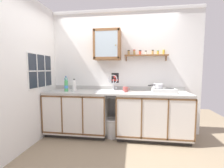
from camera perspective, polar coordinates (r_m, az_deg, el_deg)
floor at (r=3.01m, az=0.34°, el=-21.56°), size 5.87×5.87×0.00m
back_wall at (r=3.40m, az=1.96°, el=4.82°), size 3.47×0.07×2.64m
side_wall_left at (r=3.01m, az=-29.15°, el=3.88°), size 0.05×3.50×2.64m
lower_cabinet_run at (r=3.38m, az=-12.41°, el=-10.41°), size 1.27×0.63×0.89m
lower_cabinet_run_right at (r=3.21m, az=14.65°, el=-11.34°), size 1.39×0.63×0.89m
countertop at (r=3.10m, az=1.30°, el=-3.10°), size 2.83×0.65×0.03m
backsplash at (r=3.39m, az=1.88°, el=-1.44°), size 2.83×0.02×0.08m
sink at (r=3.15m, az=-0.41°, el=-2.91°), size 0.58×0.43×0.45m
hot_plate_stove at (r=3.16m, az=18.49°, el=-2.24°), size 0.45×0.31×0.08m
saucepan at (r=3.16m, az=16.49°, el=-0.61°), size 0.31×0.30×0.09m
bottle_soda_green_0 at (r=3.26m, az=-16.50°, el=-0.57°), size 0.08×0.08×0.26m
bottle_opaque_white_1 at (r=3.24m, az=-13.70°, el=-0.55°), size 0.08×0.08×0.25m
bottle_detergent_teal_2 at (r=3.39m, az=-16.55°, el=-0.01°), size 0.06×0.06×0.31m
mug at (r=3.06m, az=4.98°, el=-1.99°), size 0.13×0.09×0.10m
wall_cabinet at (r=3.28m, az=-1.67°, el=14.14°), size 0.55×0.34×0.61m
spice_shelf at (r=3.31m, az=12.32°, el=10.55°), size 0.88×0.14×0.23m
warning_sign at (r=3.38m, az=1.15°, el=2.24°), size 0.16×0.01×0.21m
window at (r=3.30m, az=-24.80°, el=4.39°), size 0.03×0.76×0.66m
trash_bin at (r=3.24m, az=0.05°, el=-15.64°), size 0.30×0.30×0.38m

